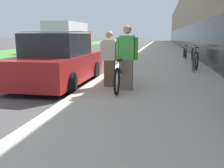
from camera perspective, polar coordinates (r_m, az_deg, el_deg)
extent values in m
cube|color=#BCB5A5|center=(25.19, 11.32, 7.57)|extent=(4.29, 70.00, 0.10)
cube|color=gray|center=(33.95, 24.16, 13.12)|extent=(10.00, 70.00, 6.49)
cube|color=#1E2328|center=(33.22, 15.38, 10.30)|extent=(0.10, 63.00, 2.20)
cube|color=#478438|center=(31.94, -12.76, 8.18)|extent=(5.43, 70.00, 0.03)
torus|color=black|center=(8.14, 3.81, 3.28)|extent=(0.06, 0.68, 0.68)
torus|color=black|center=(6.06, 1.13, 0.55)|extent=(0.06, 0.68, 0.68)
cylinder|color=black|center=(7.07, 2.68, 3.76)|extent=(0.04, 1.81, 0.04)
cylinder|color=black|center=(6.66, 2.12, 2.47)|extent=(0.04, 1.07, 0.32)
cylinder|color=black|center=(6.38, 1.76, 4.23)|extent=(0.03, 0.03, 0.28)
cube|color=black|center=(6.37, 1.77, 5.48)|extent=(0.11, 0.22, 0.05)
cylinder|color=black|center=(7.93, 3.68, 5.64)|extent=(0.03, 0.03, 0.30)
cylinder|color=silver|center=(7.92, 3.69, 6.71)|extent=(0.52, 0.03, 0.03)
cube|color=#756B5B|center=(6.69, 3.38, 2.15)|extent=(0.31, 0.23, 0.82)
cube|color=#4CB74C|center=(6.61, 3.45, 8.32)|extent=(0.38, 0.23, 0.62)
cylinder|color=#4CB74C|center=(6.65, 1.39, 8.07)|extent=(0.10, 0.10, 0.59)
cylinder|color=#4CB74C|center=(6.59, 5.53, 7.99)|extent=(0.10, 0.10, 0.59)
sphere|color=tan|center=(6.61, 3.50, 12.28)|extent=(0.22, 0.22, 0.22)
cube|color=brown|center=(7.15, -0.57, 2.49)|extent=(0.29, 0.21, 0.75)
cube|color=beige|center=(7.08, -0.58, 7.78)|extent=(0.35, 0.21, 0.57)
cylinder|color=beige|center=(7.13, -2.33, 7.56)|extent=(0.09, 0.09, 0.54)
cylinder|color=beige|center=(7.04, 1.18, 7.52)|extent=(0.09, 0.09, 0.54)
sphere|color=tan|center=(7.07, -0.59, 11.18)|extent=(0.20, 0.20, 0.20)
cylinder|color=#4C4C51|center=(10.14, 18.37, 4.71)|extent=(0.05, 0.05, 0.82)
cylinder|color=#4C4C51|center=(10.68, 18.03, 5.03)|extent=(0.05, 0.05, 0.82)
cylinder|color=#4C4C51|center=(10.38, 18.34, 7.12)|extent=(0.05, 0.55, 0.05)
torus|color=black|center=(12.02, 18.17, 5.52)|extent=(0.06, 0.76, 0.76)
torus|color=black|center=(11.03, 18.76, 5.02)|extent=(0.06, 0.76, 0.76)
cylinder|color=#7AD1C6|center=(11.50, 18.53, 6.42)|extent=(0.04, 0.85, 0.04)
cylinder|color=#7AD1C6|center=(11.31, 18.61, 5.79)|extent=(0.04, 0.52, 0.35)
cylinder|color=#7AD1C6|center=(11.17, 18.77, 7.10)|extent=(0.03, 0.03, 0.32)
cube|color=black|center=(11.17, 18.82, 7.90)|extent=(0.11, 0.22, 0.05)
cylinder|color=#7AD1C6|center=(11.91, 18.33, 7.39)|extent=(0.03, 0.03, 0.33)
cylinder|color=silver|center=(11.90, 18.38, 8.18)|extent=(0.52, 0.03, 0.03)
torus|color=black|center=(14.47, 17.94, 6.36)|extent=(0.06, 0.74, 0.74)
torus|color=black|center=(13.45, 18.42, 6.01)|extent=(0.06, 0.74, 0.74)
cylinder|color=yellow|center=(13.94, 18.22, 7.11)|extent=(0.04, 0.87, 0.04)
cylinder|color=yellow|center=(13.75, 18.30, 6.61)|extent=(0.04, 0.53, 0.34)
cylinder|color=yellow|center=(13.61, 18.42, 7.65)|extent=(0.03, 0.03, 0.31)
cube|color=black|center=(13.60, 18.46, 8.30)|extent=(0.11, 0.22, 0.05)
cylinder|color=yellow|center=(14.36, 18.07, 7.87)|extent=(0.03, 0.03, 0.32)
cylinder|color=silver|center=(14.35, 18.11, 8.51)|extent=(0.52, 0.03, 0.03)
torus|color=black|center=(16.83, 16.18, 6.93)|extent=(0.05, 0.66, 0.66)
torus|color=black|center=(15.71, 16.50, 6.63)|extent=(0.05, 0.66, 0.66)
cylinder|color=#B7BCC1|center=(16.26, 16.37, 7.48)|extent=(0.04, 0.96, 0.04)
cylinder|color=#B7BCC1|center=(16.04, 16.42, 7.10)|extent=(0.04, 0.58, 0.30)
cylinder|color=#B7BCC1|center=(15.89, 16.51, 7.89)|extent=(0.03, 0.03, 0.27)
cube|color=black|center=(15.88, 16.53, 8.37)|extent=(0.11, 0.22, 0.05)
cylinder|color=#B7BCC1|center=(16.72, 16.26, 8.07)|extent=(0.03, 0.03, 0.29)
cylinder|color=silver|center=(16.71, 16.29, 8.56)|extent=(0.52, 0.03, 0.03)
cube|color=maroon|center=(8.13, -12.14, 3.74)|extent=(1.84, 4.14, 0.78)
cube|color=#1E2328|center=(8.07, -12.36, 8.85)|extent=(1.58, 2.07, 0.67)
cylinder|color=silver|center=(8.48, -11.22, 11.61)|extent=(1.96, 0.04, 0.04)
cylinder|color=silver|center=(7.65, -13.87, 11.56)|extent=(1.96, 0.04, 0.04)
cylinder|color=black|center=(9.63, -13.84, 3.36)|extent=(0.22, 0.60, 0.60)
cylinder|color=black|center=(9.04, -3.96, 3.17)|extent=(0.22, 0.60, 0.60)
cylinder|color=black|center=(7.49, -21.88, 0.69)|extent=(0.22, 0.60, 0.60)
cylinder|color=black|center=(6.71, -9.55, 0.21)|extent=(0.22, 0.60, 0.60)
cube|color=orange|center=(26.79, -7.51, 9.98)|extent=(2.24, 1.75, 1.58)
cube|color=silver|center=(23.50, -10.33, 10.77)|extent=(2.44, 5.25, 2.44)
cylinder|color=black|center=(26.77, -10.09, 8.61)|extent=(0.28, 0.84, 0.84)
cylinder|color=black|center=(26.04, -5.45, 8.66)|extent=(0.28, 0.84, 0.84)
cylinder|color=black|center=(23.01, -13.83, 8.06)|extent=(0.28, 0.84, 0.84)
cylinder|color=black|center=(22.15, -8.52, 8.15)|extent=(0.28, 0.84, 0.84)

